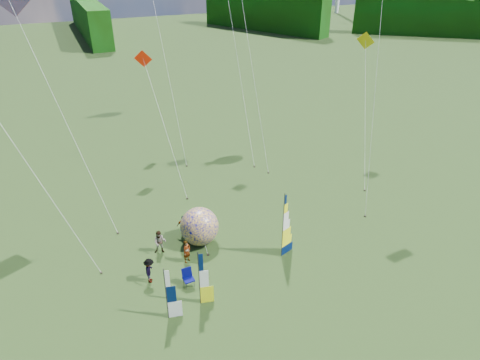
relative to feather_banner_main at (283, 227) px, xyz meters
name	(u,v)px	position (x,y,z in m)	size (l,w,h in m)	color
ground	(285,293)	(-1.40, -2.98, -2.22)	(220.00, 220.00, 0.00)	#2F4B1C
treeline_ring	(289,235)	(-1.40, -2.98, 1.78)	(210.00, 210.00, 8.00)	#0D4D0F
feather_banner_main	(283,227)	(0.00, 0.00, 0.00)	(1.21, 0.10, 4.44)	#03133C
side_banner_left	(199,280)	(-6.00, -1.79, -0.53)	(0.95, 0.10, 3.38)	yellow
side_banner_far	(166,295)	(-7.88, -2.09, -0.63)	(0.95, 0.10, 3.18)	white
bol_inflatable	(199,226)	(-4.20, 3.45, -0.96)	(2.51, 2.51, 2.51)	#00056F
spectator_a	(187,251)	(-5.57, 1.91, -1.46)	(0.56, 0.37, 1.53)	#66594C
spectator_b	(160,242)	(-6.85, 3.45, -1.42)	(0.78, 0.38, 1.61)	#66594C
spectator_c	(150,271)	(-8.08, 1.05, -1.42)	(1.03, 0.38, 1.59)	#66594C
spectator_d	(184,225)	(-4.92, 4.67, -1.47)	(0.88, 0.36, 1.50)	#66594C
camp_chair	(189,278)	(-6.15, -0.22, -1.67)	(0.64, 0.64, 1.11)	#01033C
kite_whale	(238,55)	(4.67, 17.40, 6.32)	(5.06, 14.35, 17.07)	black
kite_rainbow_delta	(61,102)	(-10.85, 10.34, 6.20)	(8.33, 12.14, 16.85)	red
kite_parafoil	(377,77)	(9.15, 4.11, 7.19)	(6.37, 8.71, 18.82)	#B92745
small_kite_red	(164,120)	(-3.68, 12.87, 2.99)	(3.19, 10.10, 10.43)	red
small_kite_orange	(251,52)	(4.65, 14.69, 7.12)	(2.82, 10.99, 18.69)	orange
small_kite_yellow	(366,105)	(12.26, 8.36, 3.42)	(7.03, 10.29, 11.29)	#E0C009
small_kite_pink	(30,161)	(-13.07, 5.37, 4.65)	(7.39, 7.42, 13.74)	#F8418E
small_kite_green	(166,60)	(-1.47, 19.48, 6.07)	(2.77, 12.45, 16.59)	green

